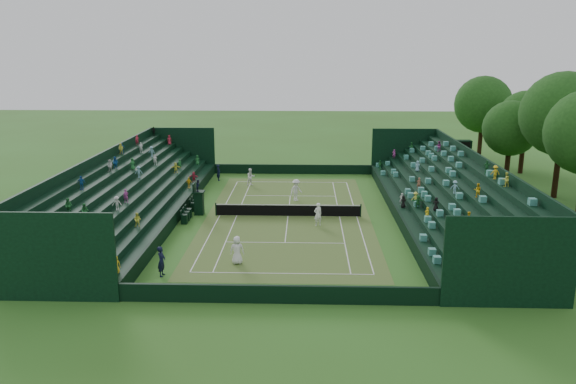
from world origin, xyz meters
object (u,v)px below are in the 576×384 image
player_far_west (251,177)px  player_near_west (237,250)px  tennis_net (288,210)px  player_far_east (296,190)px  player_near_east (318,214)px  umpire_chair (199,200)px

player_far_west → player_near_west: bearing=-110.6°
tennis_net → player_near_west: size_ratio=6.53×
tennis_net → player_far_east: (0.56, 4.76, 0.44)m
player_near_west → player_far_east: (3.38, 15.14, 0.08)m
player_near_west → player_near_east: (5.15, 7.95, 0.00)m
tennis_net → player_far_east: size_ratio=6.01×
tennis_net → player_far_west: size_ratio=6.87×
umpire_chair → tennis_net: bearing=-2.4°
player_near_west → player_far_east: 15.52m
umpire_chair → player_near_west: size_ratio=1.61×
tennis_net → player_near_west: (-2.82, -10.38, 0.37)m
tennis_net → player_near_east: 3.39m
player_near_west → player_near_east: bearing=-127.6°
umpire_chair → player_far_east: size_ratio=1.48×
umpire_chair → player_near_east: 9.92m
tennis_net → player_near_east: bearing=-46.2°
player_near_west → player_near_east: size_ratio=1.00×
tennis_net → player_near_west: bearing=-105.2°
player_near_east → tennis_net: bearing=-73.3°
umpire_chair → player_near_east: size_ratio=1.60×
tennis_net → player_far_west: (-3.99, 10.41, 0.32)m
umpire_chair → player_near_east: umpire_chair is taller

